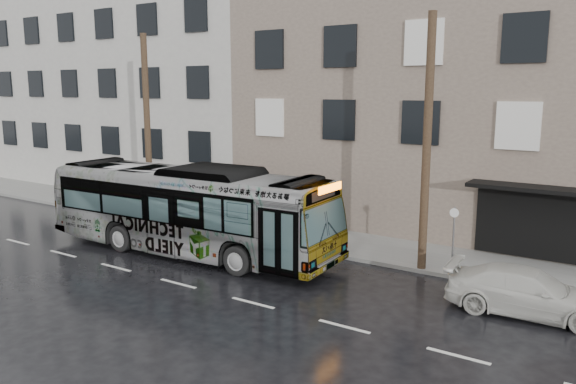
% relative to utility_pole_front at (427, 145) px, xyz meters
% --- Properties ---
extents(ground, '(120.00, 120.00, 0.00)m').
position_rel_utility_pole_front_xyz_m(ground, '(-6.50, -3.30, -4.65)').
color(ground, black).
rests_on(ground, ground).
extents(sidewalk, '(90.00, 3.60, 0.15)m').
position_rel_utility_pole_front_xyz_m(sidewalk, '(-6.50, 1.60, -4.58)').
color(sidewalk, gray).
rests_on(sidewalk, ground).
extents(building_taupe, '(20.00, 12.00, 11.00)m').
position_rel_utility_pole_front_xyz_m(building_taupe, '(-1.50, 9.40, 0.85)').
color(building_taupe, gray).
rests_on(building_taupe, ground).
extents(building_grey, '(26.00, 15.00, 16.00)m').
position_rel_utility_pole_front_xyz_m(building_grey, '(-24.50, 10.90, 3.35)').
color(building_grey, beige).
rests_on(building_grey, ground).
extents(utility_pole_front, '(0.30, 0.30, 9.00)m').
position_rel_utility_pole_front_xyz_m(utility_pole_front, '(0.00, 0.00, 0.00)').
color(utility_pole_front, '#4A3825').
rests_on(utility_pole_front, sidewalk).
extents(utility_pole_rear, '(0.30, 0.30, 9.00)m').
position_rel_utility_pole_front_xyz_m(utility_pole_rear, '(-14.00, 0.00, 0.00)').
color(utility_pole_rear, '#4A3825').
rests_on(utility_pole_rear, sidewalk).
extents(sign_post, '(0.06, 0.06, 2.40)m').
position_rel_utility_pole_front_xyz_m(sign_post, '(1.10, 0.00, -3.30)').
color(sign_post, slate).
rests_on(sign_post, sidewalk).
extents(bus, '(12.97, 3.56, 3.58)m').
position_rel_utility_pole_front_xyz_m(bus, '(-8.78, -2.82, -2.86)').
color(bus, '#B2B2B2').
rests_on(bus, ground).
extents(white_sedan, '(4.80, 2.23, 1.36)m').
position_rel_utility_pole_front_xyz_m(white_sedan, '(3.98, -2.02, -3.97)').
color(white_sedan, beige).
rests_on(white_sedan, ground).
extents(dark_sedan, '(4.41, 1.74, 1.43)m').
position_rel_utility_pole_front_xyz_m(dark_sedan, '(-13.67, -2.01, -3.93)').
color(dark_sedan, black).
rests_on(dark_sedan, ground).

